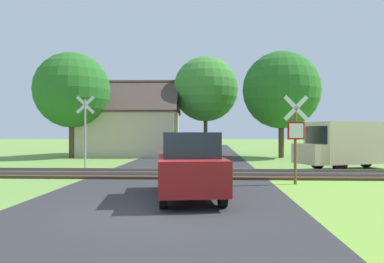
{
  "coord_description": "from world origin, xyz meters",
  "views": [
    {
      "loc": [
        1.32,
        -8.26,
        1.8
      ],
      "look_at": [
        0.5,
        7.93,
        1.8
      ],
      "focal_mm": 35.0,
      "sensor_mm": 36.0,
      "label": 1
    }
  ],
  "objects_px": {
    "tree_left": "(72,90)",
    "mail_truck": "(351,144)",
    "crossing_sign_far": "(85,127)",
    "tree_center": "(206,89)",
    "parked_car": "(189,165)",
    "stop_sign_near": "(296,134)",
    "house": "(130,131)",
    "tree_right": "(281,90)"
  },
  "relations": [
    {
      "from": "house",
      "to": "tree_right",
      "type": "height_order",
      "value": "tree_right"
    },
    {
      "from": "tree_center",
      "to": "house",
      "type": "bearing_deg",
      "value": -178.47
    },
    {
      "from": "crossing_sign_far",
      "to": "parked_car",
      "type": "relative_size",
      "value": 0.84
    },
    {
      "from": "stop_sign_near",
      "to": "crossing_sign_far",
      "type": "bearing_deg",
      "value": -38.65
    },
    {
      "from": "crossing_sign_far",
      "to": "tree_left",
      "type": "distance_m",
      "value": 8.6
    },
    {
      "from": "stop_sign_near",
      "to": "parked_car",
      "type": "xyz_separation_m",
      "value": [
        -3.48,
        -2.77,
        -0.83
      ]
    },
    {
      "from": "stop_sign_near",
      "to": "parked_car",
      "type": "relative_size",
      "value": 0.72
    },
    {
      "from": "tree_right",
      "to": "tree_center",
      "type": "distance_m",
      "value": 5.81
    },
    {
      "from": "tree_left",
      "to": "tree_right",
      "type": "bearing_deg",
      "value": 3.11
    },
    {
      "from": "stop_sign_near",
      "to": "house",
      "type": "relative_size",
      "value": 0.4
    },
    {
      "from": "crossing_sign_far",
      "to": "tree_right",
      "type": "xyz_separation_m",
      "value": [
        10.87,
        8.21,
        2.61
      ]
    },
    {
      "from": "parked_car",
      "to": "stop_sign_near",
      "type": "bearing_deg",
      "value": 30.74
    },
    {
      "from": "tree_right",
      "to": "tree_center",
      "type": "height_order",
      "value": "tree_center"
    },
    {
      "from": "crossing_sign_far",
      "to": "tree_right",
      "type": "bearing_deg",
      "value": 23.83
    },
    {
      "from": "mail_truck",
      "to": "crossing_sign_far",
      "type": "bearing_deg",
      "value": 69.73
    },
    {
      "from": "tree_left",
      "to": "parked_car",
      "type": "distance_m",
      "value": 17.87
    },
    {
      "from": "stop_sign_near",
      "to": "tree_left",
      "type": "relative_size",
      "value": 0.42
    },
    {
      "from": "crossing_sign_far",
      "to": "mail_truck",
      "type": "height_order",
      "value": "crossing_sign_far"
    },
    {
      "from": "tree_right",
      "to": "crossing_sign_far",
      "type": "bearing_deg",
      "value": -142.93
    },
    {
      "from": "stop_sign_near",
      "to": "tree_left",
      "type": "distance_m",
      "value": 17.67
    },
    {
      "from": "crossing_sign_far",
      "to": "tree_left",
      "type": "bearing_deg",
      "value": 101.71
    },
    {
      "from": "house",
      "to": "mail_truck",
      "type": "bearing_deg",
      "value": -41.33
    },
    {
      "from": "tree_left",
      "to": "mail_truck",
      "type": "height_order",
      "value": "tree_left"
    },
    {
      "from": "crossing_sign_far",
      "to": "tree_left",
      "type": "relative_size",
      "value": 0.49
    },
    {
      "from": "crossing_sign_far",
      "to": "house",
      "type": "distance_m",
      "value": 10.56
    },
    {
      "from": "stop_sign_near",
      "to": "tree_left",
      "type": "height_order",
      "value": "tree_left"
    },
    {
      "from": "crossing_sign_far",
      "to": "tree_center",
      "type": "xyz_separation_m",
      "value": [
        5.64,
        10.71,
        2.99
      ]
    },
    {
      "from": "house",
      "to": "tree_center",
      "type": "relative_size",
      "value": 1.02
    },
    {
      "from": "mail_truck",
      "to": "parked_car",
      "type": "bearing_deg",
      "value": 116.46
    },
    {
      "from": "tree_right",
      "to": "mail_truck",
      "type": "distance_m",
      "value": 8.94
    },
    {
      "from": "crossing_sign_far",
      "to": "house",
      "type": "height_order",
      "value": "house"
    },
    {
      "from": "stop_sign_near",
      "to": "tree_left",
      "type": "xyz_separation_m",
      "value": [
        -12.38,
        12.26,
        2.9
      ]
    },
    {
      "from": "stop_sign_near",
      "to": "tree_right",
      "type": "relative_size",
      "value": 0.42
    },
    {
      "from": "tree_left",
      "to": "mail_truck",
      "type": "xyz_separation_m",
      "value": [
        16.04,
        -7.31,
        -3.39
      ]
    },
    {
      "from": "tree_center",
      "to": "tree_left",
      "type": "height_order",
      "value": "tree_center"
    },
    {
      "from": "stop_sign_near",
      "to": "tree_center",
      "type": "relative_size",
      "value": 0.41
    },
    {
      "from": "house",
      "to": "tree_center",
      "type": "xyz_separation_m",
      "value": [
        5.74,
        0.15,
        3.18
      ]
    },
    {
      "from": "tree_center",
      "to": "parked_car",
      "type": "distance_m",
      "value": 18.78
    },
    {
      "from": "house",
      "to": "parked_car",
      "type": "xyz_separation_m",
      "value": [
        5.55,
        -18.17,
        -0.95
      ]
    },
    {
      "from": "crossing_sign_far",
      "to": "parked_car",
      "type": "bearing_deg",
      "value": -67.64
    },
    {
      "from": "crossing_sign_far",
      "to": "tree_left",
      "type": "height_order",
      "value": "tree_left"
    },
    {
      "from": "crossing_sign_far",
      "to": "tree_center",
      "type": "bearing_deg",
      "value": 49.0
    }
  ]
}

